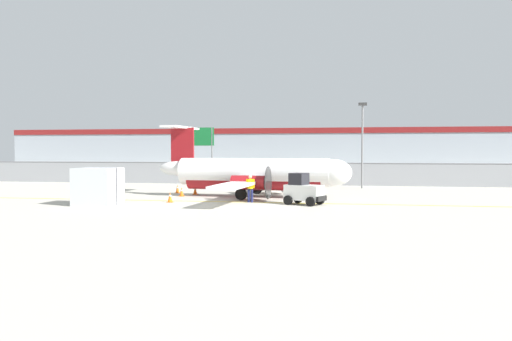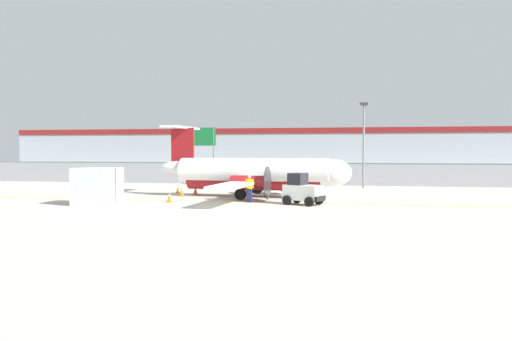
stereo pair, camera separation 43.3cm
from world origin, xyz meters
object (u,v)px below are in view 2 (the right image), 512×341
ground_crew_worker (249,187)px  parked_car_2 (261,169)px  commuter_airplane (257,174)px  apron_light_pole (364,138)px  traffic_cone_near_left (178,189)px  parked_car_0 (186,169)px  parked_car_3 (303,173)px  traffic_cone_near_right (182,192)px  traffic_cone_far_left (169,197)px  parked_car_4 (354,172)px  baggage_tug (302,190)px  highway_sign (198,141)px  parked_car_5 (434,174)px  traffic_cone_far_right (195,190)px  parked_car_1 (218,171)px

ground_crew_worker → parked_car_2: same height
commuter_airplane → apron_light_pole: bearing=55.3°
traffic_cone_near_left → parked_car_0: (-7.47, 24.23, 0.58)m
commuter_airplane → parked_car_3: (1.60, 18.10, -0.71)m
traffic_cone_near_right → traffic_cone_far_left: same height
traffic_cone_far_left → parked_car_3: bearing=74.2°
traffic_cone_near_left → apron_light_pole: 16.21m
traffic_cone_near_right → parked_car_0: (-8.63, 26.74, 0.58)m
parked_car_2 → parked_car_4: size_ratio=1.01×
baggage_tug → parked_car_4: baggage_tug is taller
parked_car_0 → apron_light_pole: apron_light_pole is taller
ground_crew_worker → highway_sign: bearing=-147.3°
ground_crew_worker → parked_car_3: size_ratio=0.39×
parked_car_5 → traffic_cone_far_right: bearing=-146.7°
ground_crew_worker → traffic_cone_near_right: 6.41m
ground_crew_worker → traffic_cone_far_left: 5.04m
ground_crew_worker → parked_car_5: size_ratio=0.39×
traffic_cone_near_right → highway_sign: bearing=102.6°
ground_crew_worker → apron_light_pole: 15.24m
parked_car_0 → apron_light_pole: (21.42, -17.00, 3.41)m
ground_crew_worker → parked_car_0: size_ratio=0.39×
parked_car_3 → highway_sign: 11.36m
commuter_airplane → baggage_tug: commuter_airplane is taller
apron_light_pole → highway_sign: (-16.03, 4.74, -0.16)m
traffic_cone_near_right → traffic_cone_far_left: size_ratio=1.00×
traffic_cone_far_left → parked_car_2: 30.98m
parked_car_1 → parked_car_4: (15.41, 0.19, 0.00)m
traffic_cone_far_right → parked_car_3: bearing=69.1°
ground_crew_worker → apron_light_pole: (7.29, 12.96, 3.35)m
ground_crew_worker → parked_car_1: size_ratio=0.40×
ground_crew_worker → traffic_cone_near_right: ground_crew_worker is taller
parked_car_4 → traffic_cone_far_left: bearing=-109.6°
commuter_airplane → traffic_cone_far_left: size_ratio=25.11×
parked_car_1 → apron_light_pole: bearing=140.6°
ground_crew_worker → parked_car_0: bearing=-148.4°
apron_light_pole → traffic_cone_far_right: bearing=-146.4°
traffic_cone_far_left → parked_car_1: size_ratio=0.15×
traffic_cone_far_left → parked_car_0: parked_car_0 is taller
baggage_tug → parked_car_0: 35.31m
commuter_airplane → baggage_tug: bearing=-46.6°
traffic_cone_near_right → parked_car_2: size_ratio=0.15×
parked_car_2 → parked_car_4: 12.10m
ground_crew_worker → parked_car_5: bearing=152.4°
parked_car_2 → baggage_tug: bearing=-81.9°
parked_car_5 → apron_light_pole: apron_light_pole is taller
baggage_tug → traffic_cone_near_right: baggage_tug is taller
parked_car_2 → parked_car_5: 20.92m
baggage_tug → parked_car_4: bearing=107.2°
traffic_cone_near_right → traffic_cone_far_left: 4.07m
parked_car_4 → parked_car_3: bearing=-138.2°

